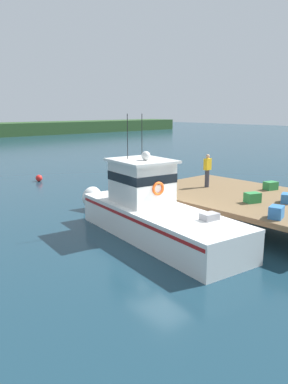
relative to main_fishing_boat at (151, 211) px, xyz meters
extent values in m
plane|color=#193847|center=(-0.27, -1.24, -1.01)|extent=(200.00, 200.00, 0.00)
cylinder|color=#4C3D2D|center=(1.93, 2.86, -0.51)|extent=(0.36, 0.36, 1.00)
cylinder|color=#4C3D2D|center=(7.13, 2.86, -0.51)|extent=(0.36, 0.36, 1.00)
cube|color=brown|center=(4.53, -1.24, 0.09)|extent=(6.00, 9.00, 0.20)
cube|color=white|center=(-0.07, -0.56, -0.46)|extent=(3.51, 8.25, 1.10)
cone|color=white|center=(0.56, 4.30, -0.46)|extent=(1.32, 1.93, 1.10)
cube|color=#A31919|center=(-0.07, -0.56, -0.01)|extent=(3.51, 8.10, 0.12)
cube|color=white|center=(-0.07, -0.56, 0.15)|extent=(3.55, 8.26, 0.12)
cube|color=silver|center=(0.08, 0.63, 0.99)|extent=(2.17, 2.43, 1.80)
cube|color=black|center=(0.08, 0.63, 1.31)|extent=(2.19, 2.45, 0.36)
cube|color=silver|center=(0.08, 0.63, 1.94)|extent=(2.44, 2.75, 0.10)
sphere|color=white|center=(0.04, 0.33, 2.17)|extent=(0.36, 0.36, 0.36)
cylinder|color=black|center=(-0.20, 1.17, 2.89)|extent=(0.03, 0.03, 1.80)
cylinder|color=black|center=(0.49, 1.08, 2.89)|extent=(0.03, 0.03, 1.80)
cube|color=#939399|center=(0.19, -2.81, 0.27)|extent=(0.65, 0.51, 0.36)
torus|color=orange|center=(-0.83, -3.29, 0.15)|extent=(0.63, 0.63, 0.12)
torus|color=#EA5119|center=(-0.07, -0.50, 0.99)|extent=(0.55, 0.17, 0.54)
cube|color=#3370B2|center=(4.59, -3.33, 0.38)|extent=(0.72, 0.63, 0.38)
cube|color=#3370B2|center=(2.17, -4.20, 0.41)|extent=(0.70, 0.59, 0.44)
cube|color=#2D8442|center=(6.40, -1.52, 0.39)|extent=(0.69, 0.57, 0.39)
cube|color=#2D8442|center=(3.54, -2.36, 0.40)|extent=(0.71, 0.62, 0.41)
cylinder|color=yellow|center=(2.37, 1.52, 0.36)|extent=(0.32, 0.32, 0.34)
cylinder|color=#383842|center=(4.62, 0.92, 0.62)|extent=(0.22, 0.22, 0.86)
cube|color=gold|center=(4.62, 0.92, 1.33)|extent=(0.36, 0.22, 0.56)
sphere|color=tan|center=(4.62, 0.92, 1.72)|extent=(0.20, 0.20, 0.20)
sphere|color=red|center=(1.92, 13.69, -0.77)|extent=(0.47, 0.47, 0.47)
camera|label=1|loc=(-9.83, -10.68, 3.97)|focal=35.22mm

